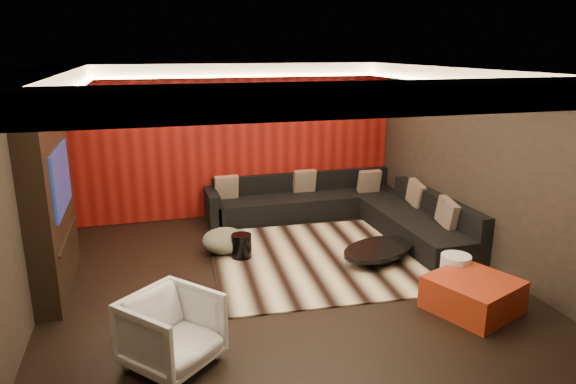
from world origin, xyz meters
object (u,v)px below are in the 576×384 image
object	(u,v)px
orange_ottoman	(473,294)
sectional_sofa	(346,210)
white_side_table	(455,273)
armchair	(172,331)
coffee_table	(378,254)
drum_stool	(241,246)

from	to	relation	value
orange_ottoman	sectional_sofa	world-z (taller)	sectional_sofa
white_side_table	orange_ottoman	bearing A→B (deg)	-100.51
white_side_table	orange_ottoman	xyz separation A→B (m)	(-0.10, -0.53, -0.04)
white_side_table	orange_ottoman	world-z (taller)	white_side_table
armchair	coffee_table	bearing A→B (deg)	-11.16
orange_ottoman	armchair	world-z (taller)	armchair
coffee_table	orange_ottoman	size ratio (longest dim) A/B	1.39
armchair	orange_ottoman	bearing A→B (deg)	-38.70
drum_stool	white_side_table	distance (m)	3.04
white_side_table	armchair	bearing A→B (deg)	-169.50
drum_stool	armchair	distance (m)	2.73
drum_stool	sectional_sofa	world-z (taller)	sectional_sofa
drum_stool	sectional_sofa	bearing A→B (deg)	26.05
coffee_table	drum_stool	bearing A→B (deg)	160.11
coffee_table	white_side_table	xyz separation A→B (m)	(0.56, -1.09, 0.11)
drum_stool	armchair	bearing A→B (deg)	-115.37
coffee_table	drum_stool	distance (m)	2.03
drum_stool	sectional_sofa	xyz separation A→B (m)	(2.09, 1.02, 0.06)
orange_ottoman	coffee_table	bearing A→B (deg)	105.75
armchair	sectional_sofa	bearing A→B (deg)	5.87
white_side_table	armchair	distance (m)	3.70
white_side_table	orange_ottoman	size ratio (longest dim) A/B	0.53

